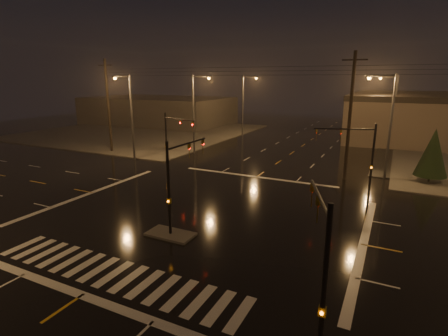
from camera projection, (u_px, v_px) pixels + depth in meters
The scene contains 19 objects.
ground at pixel (202, 214), 25.43m from camera, with size 140.00×140.00×0.00m, color black.
sidewalk_nw at pixel (142, 132), 64.34m from camera, with size 36.00×36.00×0.12m, color #45423D.
median_island at pixel (171, 234), 21.94m from camera, with size 3.00×1.60×0.15m, color #45423D.
crosswalk at pixel (114, 274), 17.62m from camera, with size 15.00×2.60×0.01m, color beige.
stop_bar_near at pixel (82, 295), 15.88m from camera, with size 16.00×0.50×0.01m, color beige.
stop_bar_far at pixel (257, 177), 34.98m from camera, with size 16.00×0.50×0.01m, color beige.
commercial_block at pixel (158, 110), 76.22m from camera, with size 30.00×18.00×5.60m, color #3C3835.
signal_mast_median at pixel (177, 174), 21.83m from camera, with size 0.25×4.59×6.00m.
signal_mast_ne at pixel (360, 150), 29.21m from camera, with size 4.84×1.86×6.00m.
signal_mast_nw at pixel (172, 134), 37.37m from camera, with size 4.84×1.86×6.00m.
signal_mast_se at pixel (321, 259), 11.66m from camera, with size 1.55×3.87×6.00m.
streetlight_1 at pixel (195, 109), 44.42m from camera, with size 2.77×0.32×10.00m.
streetlight_2 at pixel (245, 102), 58.31m from camera, with size 2.77×0.32×10.00m.
streetlight_3 at pixel (388, 119), 33.08m from camera, with size 2.77×0.32×10.00m.
streetlight_4 at pixel (392, 105), 50.45m from camera, with size 2.77×0.32×10.00m.
streetlight_5 at pixel (130, 112), 40.57m from camera, with size 0.32×2.77×10.00m.
utility_pole_0 at pixel (108, 106), 45.50m from camera, with size 2.20×0.32×12.00m.
utility_pole_1 at pixel (350, 116), 32.63m from camera, with size 2.20×0.32×12.00m.
conifer_0 at pixel (433, 153), 32.28m from camera, with size 2.85×2.85×5.15m.
Camera 1 is at (11.97, -20.63, 9.57)m, focal length 28.00 mm.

